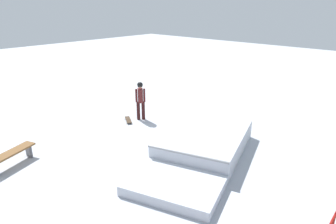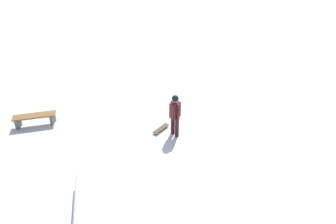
{
  "view_description": "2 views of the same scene",
  "coord_description": "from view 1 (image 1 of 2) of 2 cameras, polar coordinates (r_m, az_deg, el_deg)",
  "views": [
    {
      "loc": [
        6.63,
        6.87,
        4.95
      ],
      "look_at": [
        -1.55,
        -0.5,
        0.9
      ],
      "focal_mm": 31.87,
      "sensor_mm": 36.0,
      "label": 1
    },
    {
      "loc": [
        -2.51,
        7.05,
        7.15
      ],
      "look_at": [
        -1.6,
        -2.44,
        1.0
      ],
      "focal_mm": 33.1,
      "sensor_mm": 36.0,
      "label": 2
    }
  ],
  "objects": [
    {
      "name": "skater",
      "position": [
        13.18,
        -5.3,
        2.69
      ],
      "size": [
        0.41,
        0.43,
        1.73
      ],
      "rotation": [
        0.0,
        0.0,
        4.0
      ],
      "color": "black",
      "rests_on": "ground"
    },
    {
      "name": "park_bench",
      "position": [
        10.86,
        -27.68,
        -7.34
      ],
      "size": [
        1.64,
        0.9,
        0.48
      ],
      "rotation": [
        0.0,
        0.0,
        3.48
      ],
      "color": "brown",
      "rests_on": "ground"
    },
    {
      "name": "ground_plane",
      "position": [
        10.76,
        -3.58,
        -7.25
      ],
      "size": [
        60.0,
        60.0,
        0.0
      ],
      "primitive_type": "plane",
      "color": "#B2B7C1"
    },
    {
      "name": "skate_ramp",
      "position": [
        10.28,
        6.23,
        -6.73
      ],
      "size": [
        5.93,
        4.08,
        0.74
      ],
      "rotation": [
        0.0,
        0.0,
        0.3
      ],
      "color": "silver",
      "rests_on": "ground"
    },
    {
      "name": "skateboard",
      "position": [
        13.32,
        -7.61,
        -1.47
      ],
      "size": [
        0.6,
        0.78,
        0.09
      ],
      "rotation": [
        0.0,
        0.0,
        4.15
      ],
      "color": "#3F2D1E",
      "rests_on": "ground"
    }
  ]
}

